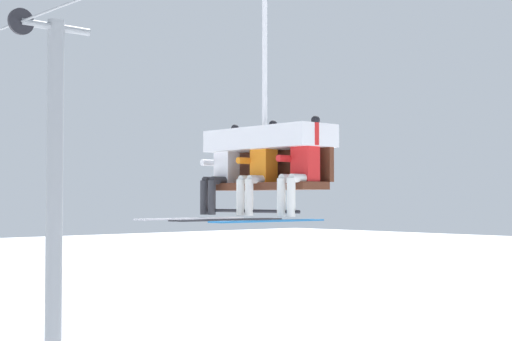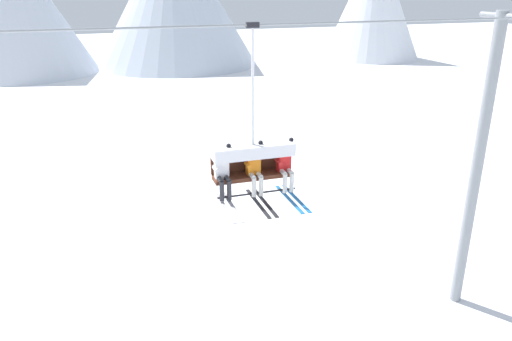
{
  "view_description": "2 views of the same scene",
  "coord_description": "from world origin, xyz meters",
  "px_view_note": "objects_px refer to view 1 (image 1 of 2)",
  "views": [
    {
      "loc": [
        8.42,
        -8.0,
        5.55
      ],
      "look_at": [
        0.52,
        -0.88,
        5.95
      ],
      "focal_mm": 55.0,
      "sensor_mm": 36.0,
      "label": 1
    },
    {
      "loc": [
        -2.8,
        -11.56,
        10.16
      ],
      "look_at": [
        0.64,
        -0.93,
        5.91
      ],
      "focal_mm": 35.0,
      "sensor_mm": 36.0,
      "label": 2
    }
  ],
  "objects_px": {
    "chairlift_chair": "(269,146)",
    "skier_orange": "(257,169)",
    "skier_white": "(220,171)",
    "skier_red": "(299,167)",
    "lift_tower_near": "(53,228)"
  },
  "relations": [
    {
      "from": "lift_tower_near",
      "to": "skier_white",
      "type": "xyz_separation_m",
      "value": [
        6.73,
        -0.93,
        1.02
      ]
    },
    {
      "from": "skier_white",
      "to": "skier_orange",
      "type": "height_order",
      "value": "same"
    },
    {
      "from": "lift_tower_near",
      "to": "skier_white",
      "type": "height_order",
      "value": "lift_tower_near"
    },
    {
      "from": "chairlift_chair",
      "to": "skier_orange",
      "type": "height_order",
      "value": "chairlift_chair"
    },
    {
      "from": "lift_tower_near",
      "to": "skier_orange",
      "type": "xyz_separation_m",
      "value": [
        7.52,
        -0.93,
        1.02
      ]
    },
    {
      "from": "lift_tower_near",
      "to": "chairlift_chair",
      "type": "relative_size",
      "value": 2.42
    },
    {
      "from": "chairlift_chair",
      "to": "skier_red",
      "type": "relative_size",
      "value": 2.32
    },
    {
      "from": "lift_tower_near",
      "to": "chairlift_chair",
      "type": "height_order",
      "value": "lift_tower_near"
    },
    {
      "from": "chairlift_chair",
      "to": "skier_orange",
      "type": "distance_m",
      "value": 0.38
    },
    {
      "from": "chairlift_chair",
      "to": "lift_tower_near",
      "type": "bearing_deg",
      "value": 174.59
    },
    {
      "from": "lift_tower_near",
      "to": "skier_red",
      "type": "relative_size",
      "value": 5.62
    },
    {
      "from": "chairlift_chair",
      "to": "skier_orange",
      "type": "bearing_deg",
      "value": -89.11
    },
    {
      "from": "skier_orange",
      "to": "lift_tower_near",
      "type": "bearing_deg",
      "value": 172.98
    },
    {
      "from": "skier_red",
      "to": "skier_white",
      "type": "bearing_deg",
      "value": 180.0
    },
    {
      "from": "lift_tower_near",
      "to": "skier_orange",
      "type": "bearing_deg",
      "value": -7.02
    }
  ]
}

